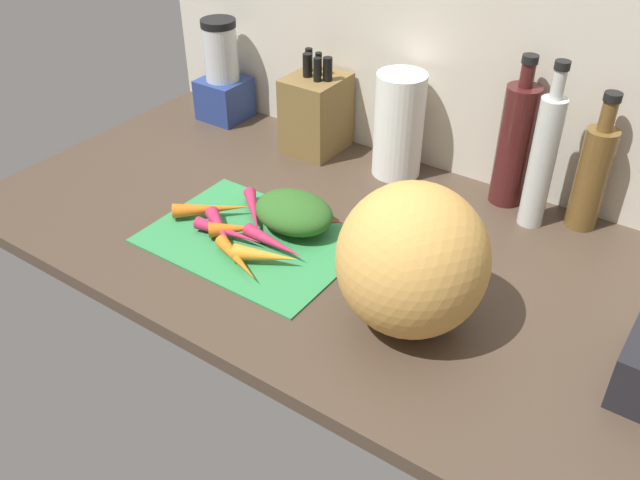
# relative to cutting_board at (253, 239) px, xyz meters

# --- Properties ---
(ground_plane) EXTENTS (1.70, 0.80, 0.03)m
(ground_plane) POSITION_rel_cutting_board_xyz_m (0.22, 0.11, -0.02)
(ground_plane) COLOR #47382B
(wall_back) EXTENTS (1.70, 0.03, 0.60)m
(wall_back) POSITION_rel_cutting_board_xyz_m (0.22, 0.50, 0.30)
(wall_back) COLOR beige
(wall_back) RESTS_ON ground_plane
(cutting_board) EXTENTS (0.42, 0.30, 0.01)m
(cutting_board) POSITION_rel_cutting_board_xyz_m (0.00, 0.00, 0.00)
(cutting_board) COLOR #338C4C
(cutting_board) RESTS_ON ground_plane
(carrot_0) EXTENTS (0.10, 0.08, 0.03)m
(carrot_0) POSITION_rel_cutting_board_xyz_m (0.09, 0.11, 0.02)
(carrot_0) COLOR red
(carrot_0) RESTS_ON cutting_board
(carrot_1) EXTENTS (0.14, 0.08, 0.03)m
(carrot_1) POSITION_rel_cutting_board_xyz_m (0.04, -0.09, 0.02)
(carrot_1) COLOR orange
(carrot_1) RESTS_ON cutting_board
(carrot_2) EXTENTS (0.15, 0.04, 0.03)m
(carrot_2) POSITION_rel_cutting_board_xyz_m (0.06, -0.01, 0.02)
(carrot_2) COLOR #B2264C
(carrot_2) RESTS_ON cutting_board
(carrot_3) EXTENTS (0.14, 0.11, 0.03)m
(carrot_3) POSITION_rel_cutting_board_xyz_m (-0.05, -0.03, 0.02)
(carrot_3) COLOR #B2264C
(carrot_3) RESTS_ON cutting_board
(carrot_4) EXTENTS (0.13, 0.13, 0.03)m
(carrot_4) POSITION_rel_cutting_board_xyz_m (-0.05, 0.06, 0.02)
(carrot_4) COLOR #B2264C
(carrot_4) RESTS_ON cutting_board
(carrot_5) EXTENTS (0.13, 0.08, 0.03)m
(carrot_5) POSITION_rel_cutting_board_xyz_m (0.08, -0.05, 0.02)
(carrot_5) COLOR orange
(carrot_5) RESTS_ON cutting_board
(carrot_6) EXTENTS (0.16, 0.05, 0.03)m
(carrot_6) POSITION_rel_cutting_board_xyz_m (-0.04, -0.03, 0.02)
(carrot_6) COLOR #B2264C
(carrot_6) RESTS_ON cutting_board
(carrot_7) EXTENTS (0.14, 0.13, 0.03)m
(carrot_7) POSITION_rel_cutting_board_xyz_m (-0.12, 0.02, 0.02)
(carrot_7) COLOR orange
(carrot_7) RESTS_ON cutting_board
(carrot_8) EXTENTS (0.10, 0.09, 0.03)m
(carrot_8) POSITION_rel_cutting_board_xyz_m (-0.03, -0.01, 0.02)
(carrot_8) COLOR orange
(carrot_8) RESTS_ON cutting_board
(carrot_greens_pile) EXTENTS (0.17, 0.13, 0.07)m
(carrot_greens_pile) POSITION_rel_cutting_board_xyz_m (0.05, 0.08, 0.04)
(carrot_greens_pile) COLOR #2D6023
(carrot_greens_pile) RESTS_ON cutting_board
(winter_squash) EXTENTS (0.25, 0.25, 0.26)m
(winter_squash) POSITION_rel_cutting_board_xyz_m (0.37, -0.03, 0.13)
(winter_squash) COLOR gold
(winter_squash) RESTS_ON ground_plane
(knife_block) EXTENTS (0.13, 0.15, 0.24)m
(knife_block) POSITION_rel_cutting_board_xyz_m (-0.12, 0.40, 0.09)
(knife_block) COLOR brown
(knife_block) RESTS_ON ground_plane
(blender_appliance) EXTENTS (0.12, 0.12, 0.27)m
(blender_appliance) POSITION_rel_cutting_board_xyz_m (-0.43, 0.41, 0.11)
(blender_appliance) COLOR navy
(blender_appliance) RESTS_ON ground_plane
(paper_towel_roll) EXTENTS (0.11, 0.11, 0.24)m
(paper_towel_roll) POSITION_rel_cutting_board_xyz_m (0.10, 0.41, 0.12)
(paper_towel_roll) COLOR white
(paper_towel_roll) RESTS_ON ground_plane
(bottle_0) EXTENTS (0.07, 0.07, 0.33)m
(bottle_0) POSITION_rel_cutting_board_xyz_m (0.36, 0.44, 0.13)
(bottle_0) COLOR #471919
(bottle_0) RESTS_ON ground_plane
(bottle_1) EXTENTS (0.05, 0.05, 0.35)m
(bottle_1) POSITION_rel_cutting_board_xyz_m (0.44, 0.38, 0.15)
(bottle_1) COLOR silver
(bottle_1) RESTS_ON ground_plane
(bottle_2) EXTENTS (0.06, 0.06, 0.29)m
(bottle_2) POSITION_rel_cutting_board_xyz_m (0.53, 0.44, 0.12)
(bottle_2) COLOR brown
(bottle_2) RESTS_ON ground_plane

